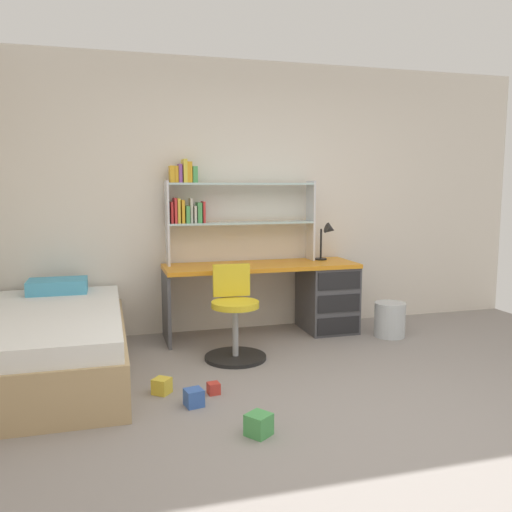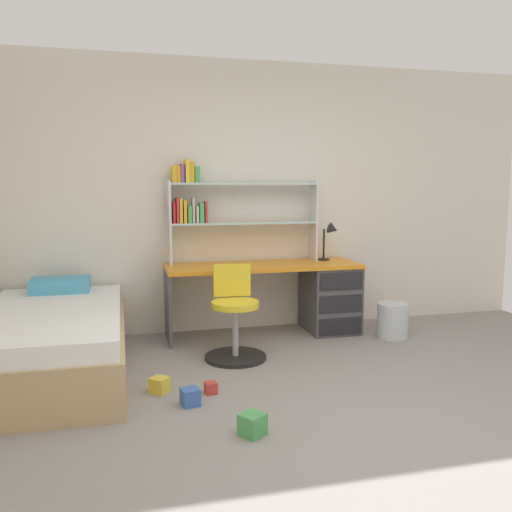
{
  "view_description": "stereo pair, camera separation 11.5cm",
  "coord_description": "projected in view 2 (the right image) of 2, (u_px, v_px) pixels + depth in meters",
  "views": [
    {
      "loc": [
        -1.46,
        -2.71,
        1.45
      ],
      "look_at": [
        -0.28,
        1.47,
        0.88
      ],
      "focal_mm": 37.29,
      "sensor_mm": 36.0,
      "label": 1
    },
    {
      "loc": [
        -1.35,
        -2.74,
        1.45
      ],
      "look_at": [
        -0.28,
        1.47,
        0.88
      ],
      "focal_mm": 37.29,
      "sensor_mm": 36.0,
      "label": 2
    }
  ],
  "objects": [
    {
      "name": "toy_block_blue_2",
      "position": [
        190.0,
        397.0,
        3.53
      ],
      "size": [
        0.13,
        0.13,
        0.11
      ],
      "primitive_type": "cube",
      "rotation": [
        0.0,
        0.0,
        0.2
      ],
      "color": "#3860B7",
      "rests_on": "ground_plane"
    },
    {
      "name": "desk_lamp",
      "position": [
        331.0,
        235.0,
        5.35
      ],
      "size": [
        0.2,
        0.17,
        0.38
      ],
      "color": "black",
      "rests_on": "desk"
    },
    {
      "name": "toy_block_yellow_1",
      "position": [
        159.0,
        385.0,
        3.75
      ],
      "size": [
        0.16,
        0.16,
        0.11
      ],
      "primitive_type": "cube",
      "rotation": [
        0.0,
        0.0,
        0.9
      ],
      "color": "gold",
      "rests_on": "ground_plane"
    },
    {
      "name": "desk",
      "position": [
        311.0,
        293.0,
        5.29
      ],
      "size": [
        1.87,
        0.59,
        0.7
      ],
      "color": "orange",
      "rests_on": "ground_plane"
    },
    {
      "name": "toy_block_red_0",
      "position": [
        211.0,
        388.0,
        3.74
      ],
      "size": [
        0.09,
        0.09,
        0.08
      ],
      "primitive_type": "cube",
      "rotation": [
        0.0,
        0.0,
        0.13
      ],
      "color": "red",
      "rests_on": "ground_plane"
    },
    {
      "name": "room_shell",
      "position": [
        135.0,
        202.0,
        3.88
      ],
      "size": [
        5.92,
        5.94,
        2.67
      ],
      "color": "silver",
      "rests_on": "ground_plane"
    },
    {
      "name": "waste_bin",
      "position": [
        392.0,
        320.0,
        5.11
      ],
      "size": [
        0.3,
        0.3,
        0.33
      ],
      "primitive_type": "cylinder",
      "color": "silver",
      "rests_on": "ground_plane"
    },
    {
      "name": "swivel_chair",
      "position": [
        235.0,
        322.0,
        4.48
      ],
      "size": [
        0.52,
        0.52,
        0.79
      ],
      "color": "black",
      "rests_on": "ground_plane"
    },
    {
      "name": "toy_block_green_3",
      "position": [
        252.0,
        425.0,
        3.11
      ],
      "size": [
        0.18,
        0.18,
        0.13
      ],
      "primitive_type": "cube",
      "rotation": [
        0.0,
        0.0,
        2.2
      ],
      "color": "#479E51",
      "rests_on": "ground_plane"
    },
    {
      "name": "bed_platform",
      "position": [
        52.0,
        342.0,
        4.08
      ],
      "size": [
        1.09,
        1.98,
        0.63
      ],
      "color": "tan",
      "rests_on": "ground_plane"
    },
    {
      "name": "bookshelf_hutch",
      "position": [
        221.0,
        204.0,
        5.13
      ],
      "size": [
        1.47,
        0.22,
        1.0
      ],
      "color": "silver",
      "rests_on": "desk"
    },
    {
      "name": "ground_plane",
      "position": [
        362.0,
        434.0,
        3.16
      ],
      "size": [
        5.92,
        5.94,
        0.02
      ],
      "primitive_type": "cube",
      "color": "gray"
    }
  ]
}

